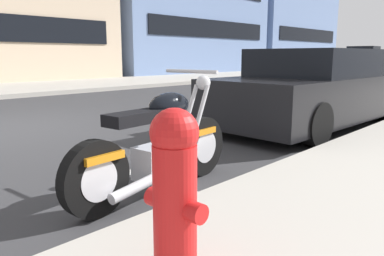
# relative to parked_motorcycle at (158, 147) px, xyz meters

# --- Properties ---
(ground_plane) EXTENTS (260.00, 260.00, 0.00)m
(ground_plane) POSITION_rel_parked_motorcycle_xyz_m (0.18, 4.20, -0.42)
(ground_plane) COLOR #333335
(sidewalk_far_curb) EXTENTS (120.00, 5.00, 0.14)m
(sidewalk_far_curb) POSITION_rel_parked_motorcycle_xyz_m (12.18, 11.32, -0.35)
(sidewalk_far_curb) COLOR #ADA89E
(sidewalk_far_curb) RESTS_ON ground
(parking_stall_stripe) EXTENTS (0.12, 2.20, 0.01)m
(parking_stall_stripe) POSITION_rel_parked_motorcycle_xyz_m (0.18, 0.18, -0.42)
(parking_stall_stripe) COLOR silver
(parking_stall_stripe) RESTS_ON ground
(parked_motorcycle) EXTENTS (1.98, 0.62, 1.10)m
(parked_motorcycle) POSITION_rel_parked_motorcycle_xyz_m (0.00, 0.00, 0.00)
(parked_motorcycle) COLOR black
(parked_motorcycle) RESTS_ON ground
(parked_car_far_down_curb) EXTENTS (4.59, 1.95, 1.34)m
(parked_car_far_down_curb) POSITION_rel_parked_motorcycle_xyz_m (4.20, 0.48, 0.23)
(parked_car_far_down_curb) COLOR black
(parked_car_far_down_curb) RESTS_ON ground
(crossing_truck) EXTENTS (2.08, 5.12, 1.93)m
(crossing_truck) POSITION_rel_parked_motorcycle_xyz_m (28.02, 7.28, 0.46)
(crossing_truck) COLOR black
(crossing_truck) RESTS_ON ground
(car_opposite_curb) EXTENTS (4.52, 2.17, 1.47)m
(car_opposite_curb) POSITION_rel_parked_motorcycle_xyz_m (19.93, 8.30, 0.27)
(car_opposite_curb) COLOR #4C515B
(car_opposite_curb) RESTS_ON ground
(fire_hydrant) EXTENTS (0.24, 0.36, 0.86)m
(fire_hydrant) POSITION_rel_parked_motorcycle_xyz_m (-0.98, -1.22, 0.17)
(fire_hydrant) COLOR red
(fire_hydrant) RESTS_ON sidewalk_near_curb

